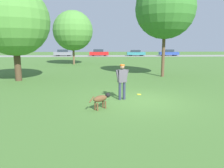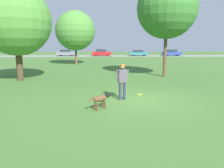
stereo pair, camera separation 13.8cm
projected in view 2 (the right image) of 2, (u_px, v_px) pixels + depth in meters
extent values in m
plane|color=#426B2D|center=(140.00, 101.00, 10.21)|extent=(120.00, 120.00, 0.00)
cube|color=gray|center=(113.00, 56.00, 46.49)|extent=(120.00, 6.00, 0.01)
cylinder|color=#2D334C|center=(124.00, 91.00, 10.39)|extent=(0.16, 0.16, 0.84)
cylinder|color=#2D334C|center=(120.00, 91.00, 10.31)|extent=(0.16, 0.16, 0.84)
cube|color=#514C56|center=(122.00, 76.00, 10.22)|extent=(0.45, 0.33, 0.59)
cylinder|color=#514C56|center=(127.00, 76.00, 10.29)|extent=(0.23, 0.15, 0.60)
cylinder|color=#514C56|center=(118.00, 76.00, 10.14)|extent=(0.23, 0.15, 0.60)
sphere|color=#A87A5B|center=(122.00, 67.00, 10.14)|extent=(0.26, 0.26, 0.21)
cylinder|color=#D15B19|center=(122.00, 65.00, 10.12)|extent=(0.28, 0.28, 0.06)
ellipsoid|color=brown|center=(100.00, 99.00, 8.82)|extent=(0.69, 0.66, 0.26)
ellipsoid|color=black|center=(103.00, 99.00, 8.96)|extent=(0.23, 0.23, 0.14)
sphere|color=black|center=(108.00, 95.00, 9.09)|extent=(0.29, 0.29, 0.21)
cylinder|color=brown|center=(103.00, 104.00, 9.07)|extent=(0.10, 0.10, 0.32)
cylinder|color=brown|center=(105.00, 105.00, 8.97)|extent=(0.10, 0.10, 0.32)
cylinder|color=brown|center=(95.00, 106.00, 8.77)|extent=(0.10, 0.10, 0.32)
cylinder|color=brown|center=(97.00, 107.00, 8.67)|extent=(0.10, 0.10, 0.32)
cylinder|color=brown|center=(91.00, 100.00, 8.50)|extent=(0.23, 0.21, 0.23)
cylinder|color=yellow|center=(140.00, 94.00, 11.43)|extent=(0.23, 0.23, 0.02)
torus|color=yellow|center=(140.00, 94.00, 11.43)|extent=(0.23, 0.23, 0.02)
cylinder|color=#4C3826|center=(19.00, 64.00, 15.59)|extent=(0.45, 0.45, 2.37)
sphere|color=#4C8938|center=(16.00, 21.00, 15.04)|extent=(4.82, 4.82, 4.82)
cylinder|color=brown|center=(165.00, 55.00, 17.31)|extent=(0.25, 0.25, 3.54)
sphere|color=#38752D|center=(167.00, 8.00, 16.66)|extent=(4.62, 4.62, 4.62)
cylinder|color=brown|center=(76.00, 55.00, 27.76)|extent=(0.25, 0.25, 2.34)
sphere|color=#4C8938|center=(75.00, 31.00, 27.20)|extent=(4.93, 4.93, 4.93)
cube|color=slate|center=(66.00, 53.00, 46.22)|extent=(3.88, 1.78, 0.63)
cube|color=#232D38|center=(65.00, 51.00, 46.11)|extent=(2.03, 1.50, 0.50)
cylinder|color=black|center=(72.00, 54.00, 46.97)|extent=(0.65, 0.22, 0.64)
cylinder|color=black|center=(71.00, 55.00, 45.56)|extent=(0.65, 0.22, 0.64)
cylinder|color=black|center=(62.00, 54.00, 46.96)|extent=(0.65, 0.22, 0.64)
cylinder|color=black|center=(60.00, 55.00, 45.54)|extent=(0.65, 0.22, 0.64)
cube|color=red|center=(102.00, 53.00, 46.02)|extent=(4.00, 1.73, 0.68)
cube|color=#232D38|center=(101.00, 50.00, 45.91)|extent=(2.09, 1.46, 0.54)
cylinder|color=black|center=(107.00, 54.00, 46.82)|extent=(0.60, 0.21, 0.60)
cylinder|color=black|center=(107.00, 55.00, 45.43)|extent=(0.60, 0.21, 0.60)
cylinder|color=black|center=(96.00, 54.00, 46.71)|extent=(0.60, 0.21, 0.60)
cylinder|color=black|center=(96.00, 55.00, 45.32)|extent=(0.60, 0.21, 0.60)
cube|color=teal|center=(139.00, 53.00, 46.62)|extent=(3.91, 1.97, 0.57)
cube|color=#232D38|center=(138.00, 51.00, 46.53)|extent=(2.05, 1.65, 0.45)
cylinder|color=black|center=(143.00, 54.00, 47.44)|extent=(0.67, 0.22, 0.66)
cylinder|color=black|center=(144.00, 55.00, 45.86)|extent=(0.67, 0.22, 0.66)
cylinder|color=black|center=(133.00, 54.00, 47.44)|extent=(0.67, 0.22, 0.66)
cylinder|color=black|center=(133.00, 55.00, 45.87)|extent=(0.67, 0.22, 0.66)
cube|color=#284293|center=(172.00, 53.00, 46.62)|extent=(4.03, 1.71, 0.59)
cube|color=#232D38|center=(171.00, 51.00, 46.52)|extent=(2.10, 1.45, 0.54)
cylinder|color=black|center=(176.00, 54.00, 47.38)|extent=(0.66, 0.21, 0.66)
cylinder|color=black|center=(178.00, 54.00, 45.98)|extent=(0.66, 0.21, 0.66)
cylinder|color=black|center=(165.00, 54.00, 47.33)|extent=(0.66, 0.21, 0.66)
cylinder|color=black|center=(167.00, 54.00, 45.94)|extent=(0.66, 0.21, 0.66)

